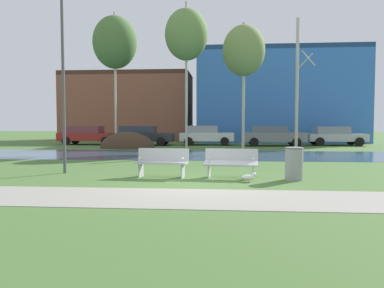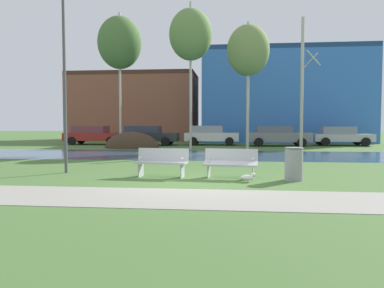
% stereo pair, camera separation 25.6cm
% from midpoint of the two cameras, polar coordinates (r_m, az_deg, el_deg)
% --- Properties ---
extents(ground_plane, '(120.00, 120.00, 0.00)m').
position_cam_midpoint_polar(ground_plane, '(20.17, 3.35, -1.50)').
color(ground_plane, '#476B33').
extents(paved_path_strip, '(60.00, 2.21, 0.01)m').
position_cam_midpoint_polar(paved_path_strip, '(8.19, -0.69, -8.28)').
color(paved_path_strip, gray).
rests_on(paved_path_strip, ground).
extents(river_band, '(80.00, 6.19, 0.01)m').
position_cam_midpoint_polar(river_band, '(19.33, 3.23, -1.69)').
color(river_band, '#33516B').
rests_on(river_band, ground).
extents(soil_mound, '(3.65, 2.45, 2.20)m').
position_cam_midpoint_polar(soil_mound, '(25.11, -8.93, -0.62)').
color(soil_mound, '#423021').
rests_on(soil_mound, ground).
extents(bench_left, '(1.64, 0.71, 0.87)m').
position_cam_midpoint_polar(bench_left, '(11.35, -4.05, -2.71)').
color(bench_left, '#B2B5B7').
rests_on(bench_left, ground).
extents(bench_right, '(1.64, 0.71, 0.87)m').
position_cam_midpoint_polar(bench_right, '(11.18, 6.60, -2.82)').
color(bench_right, '#B2B5B7').
rests_on(bench_right, ground).
extents(trash_bin, '(0.53, 0.53, 0.95)m').
position_cam_midpoint_polar(trash_bin, '(11.08, 16.00, -2.86)').
color(trash_bin, gray).
rests_on(trash_bin, ground).
extents(seagull, '(0.45, 0.17, 0.26)m').
position_cam_midpoint_polar(seagull, '(10.52, 9.30, -5.07)').
color(seagull, white).
rests_on(seagull, ground).
extents(streetlamp, '(0.32, 0.32, 6.30)m').
position_cam_midpoint_polar(streetlamp, '(13.14, -18.52, 13.84)').
color(streetlamp, '#4C4C51').
rests_on(streetlamp, ground).
extents(birch_far_left, '(2.93, 2.93, 9.09)m').
position_cam_midpoint_polar(birch_far_left, '(26.33, -10.77, 15.00)').
color(birch_far_left, beige).
rests_on(birch_far_left, ground).
extents(birch_left, '(2.76, 2.76, 9.45)m').
position_cam_midpoint_polar(birch_left, '(24.89, 0.09, 16.41)').
color(birch_left, '#BCB7A8').
rests_on(birch_left, ground).
extents(birch_center_left, '(2.73, 2.73, 8.14)m').
position_cam_midpoint_polar(birch_center_left, '(24.90, 8.92, 13.97)').
color(birch_center_left, '#BCB7A8').
rests_on(birch_center_left, ground).
extents(birch_center, '(1.26, 2.09, 8.55)m').
position_cam_midpoint_polar(birch_center, '(25.70, 16.87, 9.05)').
color(birch_center, '#BCB7A8').
rests_on(birch_center, ground).
extents(parked_van_nearest_red, '(4.66, 2.00, 1.44)m').
position_cam_midpoint_polar(parked_van_nearest_red, '(30.12, -14.59, 1.38)').
color(parked_van_nearest_red, maroon).
rests_on(parked_van_nearest_red, ground).
extents(parked_sedan_second_dark, '(4.58, 2.11, 1.46)m').
position_cam_midpoint_polar(parked_sedan_second_dark, '(28.46, -6.71, 1.39)').
color(parked_sedan_second_dark, '#282B30').
rests_on(parked_sedan_second_dark, ground).
extents(parked_hatch_third_white, '(4.06, 2.07, 1.48)m').
position_cam_midpoint_polar(parked_hatch_third_white, '(28.44, 3.14, 1.42)').
color(parked_hatch_third_white, silver).
rests_on(parked_hatch_third_white, ground).
extents(parked_wagon_fourth_grey, '(4.50, 2.07, 1.45)m').
position_cam_midpoint_polar(parked_wagon_fourth_grey, '(27.80, 13.24, 1.29)').
color(parked_wagon_fourth_grey, slate).
rests_on(parked_wagon_fourth_grey, ground).
extents(parked_suv_fifth_silver, '(4.25, 2.03, 1.42)m').
position_cam_midpoint_polar(parked_suv_fifth_silver, '(29.82, 22.06, 1.22)').
color(parked_suv_fifth_silver, '#B2B5BC').
rests_on(parked_suv_fifth_silver, ground).
extents(building_brick_low, '(12.27, 6.13, 6.59)m').
position_cam_midpoint_polar(building_brick_low, '(37.89, -8.55, 5.61)').
color(building_brick_low, brown).
rests_on(building_brick_low, ground).
extents(building_blue_store, '(14.49, 9.36, 8.23)m').
position_cam_midpoint_polar(building_blue_store, '(36.44, 13.80, 6.95)').
color(building_blue_store, '#3870C6').
rests_on(building_blue_store, ground).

